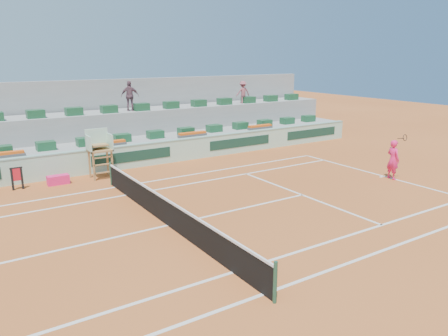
{
  "coord_description": "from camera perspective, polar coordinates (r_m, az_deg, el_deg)",
  "views": [
    {
      "loc": [
        -6.19,
        -13.21,
        5.86
      ],
      "look_at": [
        4.0,
        2.5,
        1.0
      ],
      "focal_mm": 35.0,
      "sensor_mm": 36.0,
      "label": 1
    }
  ],
  "objects": [
    {
      "name": "tennis_player",
      "position": [
        22.6,
        21.21,
        1.05
      ],
      "size": [
        0.55,
        0.94,
        2.28
      ],
      "color": "#FF216D",
      "rests_on": "ground"
    },
    {
      "name": "player_bag",
      "position": [
        21.78,
        -20.84,
        -1.45
      ],
      "size": [
        0.97,
        0.43,
        0.43
      ],
      "primitive_type": "cube",
      "color": "#FF216D",
      "rests_on": "ground"
    },
    {
      "name": "flower_planters",
      "position": [
        23.15,
        -20.63,
        2.33
      ],
      "size": [
        26.8,
        0.36,
        0.28
      ],
      "color": "#505050",
      "rests_on": "seating_tier_lower"
    },
    {
      "name": "umpire_chair",
      "position": [
        22.04,
        -16.02,
        2.68
      ],
      "size": [
        1.1,
        0.9,
        2.4
      ],
      "color": "olive",
      "rests_on": "ground"
    },
    {
      "name": "spectator_mid",
      "position": [
        26.95,
        -12.19,
        9.19
      ],
      "size": [
        1.14,
        0.8,
        1.79
      ],
      "primitive_type": "imported",
      "rotation": [
        0.0,
        0.0,
        2.75
      ],
      "color": "#6E4956",
      "rests_on": "seating_tier_upper"
    },
    {
      "name": "towel_rack",
      "position": [
        21.54,
        -25.44,
        -1.02
      ],
      "size": [
        0.52,
        0.09,
        1.03
      ],
      "color": "black",
      "rests_on": "ground"
    },
    {
      "name": "seat_row_upper",
      "position": [
        25.85,
        -19.02,
        7.01
      ],
      "size": [
        32.9,
        0.6,
        0.44
      ],
      "color": "#194D2B",
      "rests_on": "seating_tier_upper"
    },
    {
      "name": "stadium_back_wall",
      "position": [
        28.05,
        -20.04,
        6.17
      ],
      "size": [
        36.0,
        0.4,
        4.4
      ],
      "primitive_type": "cube",
      "color": "#999996",
      "rests_on": "ground"
    },
    {
      "name": "tennis_net",
      "position": [
        15.54,
        -7.42,
        -5.66
      ],
      "size": [
        0.1,
        11.97,
        1.1
      ],
      "color": "black",
      "rests_on": "ground"
    },
    {
      "name": "advertising_hoarding",
      "position": [
        23.18,
        -16.54,
        0.9
      ],
      "size": [
        36.0,
        0.34,
        1.26
      ],
      "color": "#ACD9BF",
      "rests_on": "ground"
    },
    {
      "name": "spectator_right",
      "position": [
        30.7,
        2.49,
        9.87
      ],
      "size": [
        1.06,
        0.69,
        1.53
      ],
      "primitive_type": "imported",
      "rotation": [
        0.0,
        0.0,
        3.01
      ],
      "color": "#964B54",
      "rests_on": "seating_tier_upper"
    },
    {
      "name": "seat_row_lower",
      "position": [
        24.24,
        -17.63,
        3.31
      ],
      "size": [
        32.9,
        0.6,
        0.44
      ],
      "color": "#194D2B",
      "rests_on": "seating_tier_lower"
    },
    {
      "name": "ground",
      "position": [
        15.72,
        -7.35,
        -7.46
      ],
      "size": [
        90.0,
        90.0,
        0.0
      ],
      "primitive_type": "plane",
      "color": "#A14D1F",
      "rests_on": "ground"
    },
    {
      "name": "seating_tier_upper",
      "position": [
        26.65,
        -19.07,
        3.89
      ],
      "size": [
        36.0,
        2.4,
        2.6
      ],
      "primitive_type": "cube",
      "color": "#999996",
      "rests_on": "ground"
    },
    {
      "name": "court_lines",
      "position": [
        15.72,
        -7.35,
        -7.44
      ],
      "size": [
        23.89,
        11.09,
        0.01
      ],
      "color": "silver",
      "rests_on": "ground"
    },
    {
      "name": "seating_tier_lower",
      "position": [
        25.26,
        -18.04,
        1.8
      ],
      "size": [
        36.0,
        4.0,
        1.2
      ],
      "primitive_type": "cube",
      "color": "#999996",
      "rests_on": "ground"
    }
  ]
}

